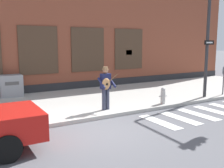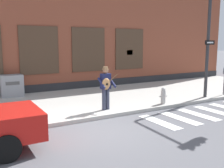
# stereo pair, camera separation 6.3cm
# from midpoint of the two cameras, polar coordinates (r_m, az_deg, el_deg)

# --- Properties ---
(ground_plane) EXTENTS (160.00, 160.00, 0.00)m
(ground_plane) POSITION_cam_midpoint_polar(r_m,az_deg,el_deg) (8.29, -2.38, -10.18)
(ground_plane) COLOR #56565B
(sidewalk) EXTENTS (28.00, 5.75, 0.14)m
(sidewalk) POSITION_cam_midpoint_polar(r_m,az_deg,el_deg) (11.79, -11.40, -4.23)
(sidewalk) COLOR #ADAAA3
(sidewalk) RESTS_ON ground
(building_backdrop) EXTENTS (28.00, 4.06, 7.52)m
(building_backdrop) POSITION_cam_midpoint_polar(r_m,az_deg,el_deg) (16.22, -17.51, 12.18)
(building_backdrop) COLOR brown
(building_backdrop) RESTS_ON ground
(crosswalk) EXTENTS (5.20, 1.90, 0.01)m
(crosswalk) POSITION_cam_midpoint_polar(r_m,az_deg,el_deg) (10.96, 20.06, -5.94)
(crosswalk) COLOR silver
(crosswalk) RESTS_ON ground
(busker) EXTENTS (0.72, 0.53, 1.68)m
(busker) POSITION_cam_midpoint_polar(r_m,az_deg,el_deg) (10.08, -1.18, -0.36)
(busker) COLOR #33384C
(busker) RESTS_ON sidewalk
(utility_box) EXTENTS (1.05, 0.72, 1.05)m
(utility_box) POSITION_cam_midpoint_polar(r_m,az_deg,el_deg) (13.64, -20.90, -0.33)
(utility_box) COLOR gray
(utility_box) RESTS_ON sidewalk
(fire_hydrant) EXTENTS (0.38, 0.20, 0.70)m
(fire_hydrant) POSITION_cam_midpoint_polar(r_m,az_deg,el_deg) (11.42, 11.25, -2.54)
(fire_hydrant) COLOR #B2ADA8
(fire_hydrant) RESTS_ON sidewalk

